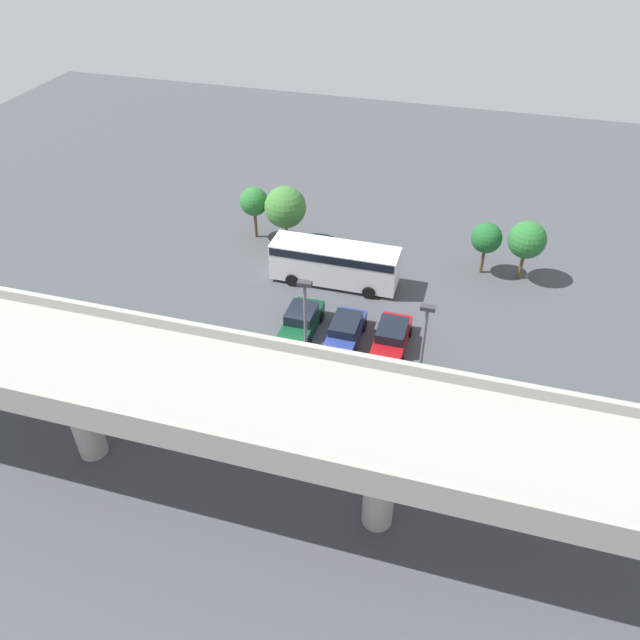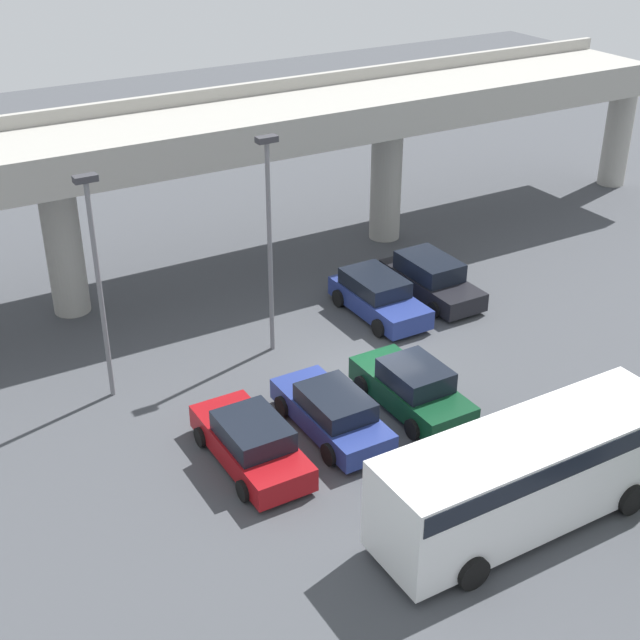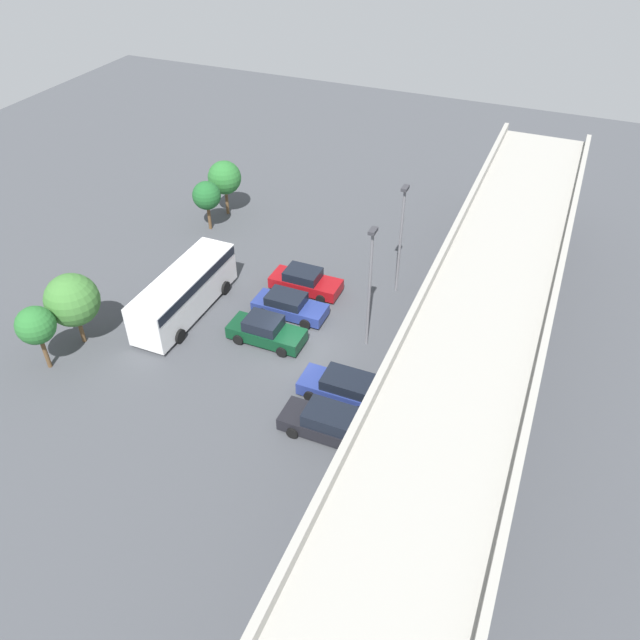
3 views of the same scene
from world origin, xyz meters
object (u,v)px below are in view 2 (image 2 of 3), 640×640
Objects in this scene: parked_car_1 at (332,412)px; parked_car_4 at (431,279)px; parked_car_0 at (251,442)px; lamp_post_near_aisle at (269,230)px; parked_car_3 at (378,296)px; lamp_post_mid_lot at (97,272)px; parked_car_2 at (412,388)px; shuttle_bus at (529,469)px.

parked_car_4 is at bearing -53.71° from parked_car_1.
lamp_post_near_aisle is (3.61, 5.59, 3.87)m from parked_car_0.
parked_car_3 is 0.60× the size of lamp_post_mid_lot.
parked_car_0 is 7.09m from lamp_post_mid_lot.
parked_car_2 is at bearing -34.95° from lamp_post_mid_lot.
shuttle_bus is (5.10, -5.90, 0.99)m from parked_car_0.
parked_car_2 is at bearing -90.12° from parked_car_0.
parked_car_4 is 0.55× the size of shuttle_bus.
parked_car_4 is at bearing 2.56° from lamp_post_mid_lot.
parked_car_1 is 8.35m from lamp_post_mid_lot.
parked_car_4 is at bearing -60.73° from parked_car_0.
shuttle_bus is 11.95m from lamp_post_near_aisle.
parked_car_4 is at bearing -116.06° from shuttle_bus.
lamp_post_mid_lot reaches higher than parked_car_0.
shuttle_bus reaches higher than parked_car_1.
shuttle_bus is at bearing -26.06° from parked_car_4.
lamp_post_mid_lot is at bearing -87.44° from parked_car_4.
parked_car_2 is at bearing -40.72° from parked_car_4.
parked_car_1 is 6.56m from shuttle_bus.
parked_car_2 is at bearing -95.68° from shuttle_bus.
lamp_post_near_aisle is at bearing 0.20° from lamp_post_mid_lot.
shuttle_bus is (-3.23, -11.83, 0.95)m from parked_car_3.
parked_car_3 is 2.68m from parked_car_4.
parked_car_3 is 6.09m from lamp_post_near_aisle.
parked_car_3 is 0.52× the size of shuttle_bus.
lamp_post_mid_lot reaches higher than parked_car_2.
parked_car_0 is at bearing -60.73° from parked_car_4.
parked_car_0 is at bearing -49.19° from shuttle_bus.
lamp_post_mid_lot is (-10.64, -0.35, 3.69)m from parked_car_3.
parked_car_2 reaches higher than parked_car_0.
shuttle_bus is at bearing -139.19° from parked_car_0.
lamp_post_mid_lot is at bearing 22.49° from parked_car_0.
parked_car_4 is 0.64× the size of lamp_post_mid_lot.
lamp_post_mid_lot reaches higher than shuttle_bus.
parked_car_3 is 11.27m from lamp_post_mid_lot.
parked_car_0 is 7.86m from shuttle_bus.
lamp_post_near_aisle is (-1.49, 11.50, 2.88)m from shuttle_bus.
lamp_post_near_aisle reaches higher than parked_car_4.
parked_car_4 is (8.18, 6.01, 0.06)m from parked_car_1.
lamp_post_near_aisle reaches higher than parked_car_2.
parked_car_2 is 0.59× the size of lamp_post_near_aisle.
parked_car_1 is 2.87m from parked_car_2.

